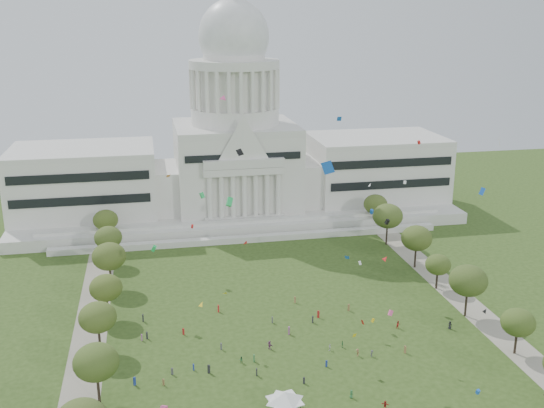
% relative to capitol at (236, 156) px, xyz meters
% --- Properties ---
extents(ground, '(400.00, 400.00, 0.00)m').
position_rel_capitol_xyz_m(ground, '(0.00, -113.59, -22.30)').
color(ground, '#2E4517').
rests_on(ground, ground).
extents(capitol, '(160.00, 64.50, 91.30)m').
position_rel_capitol_xyz_m(capitol, '(0.00, 0.00, 0.00)').
color(capitol, silver).
rests_on(capitol, ground).
extents(path_left, '(8.00, 160.00, 0.04)m').
position_rel_capitol_xyz_m(path_left, '(-48.00, -83.59, -22.28)').
color(path_left, gray).
rests_on(path_left, ground).
extents(path_right, '(8.00, 160.00, 0.04)m').
position_rel_capitol_xyz_m(path_right, '(48.00, -83.59, -22.28)').
color(path_right, gray).
rests_on(path_right, ground).
extents(row_tree_l_1, '(8.86, 8.86, 12.59)m').
position_rel_capitol_xyz_m(row_tree_l_1, '(-44.07, -116.55, -13.34)').
color(row_tree_l_1, black).
rests_on(row_tree_l_1, ground).
extents(row_tree_r_1, '(7.58, 7.58, 10.78)m').
position_rel_capitol_xyz_m(row_tree_r_1, '(46.22, -115.34, -14.64)').
color(row_tree_r_1, black).
rests_on(row_tree_r_1, ground).
extents(row_tree_l_2, '(8.42, 8.42, 11.97)m').
position_rel_capitol_xyz_m(row_tree_l_2, '(-45.04, -96.29, -13.79)').
color(row_tree_l_2, black).
rests_on(row_tree_l_2, ground).
extents(row_tree_r_2, '(9.55, 9.55, 13.58)m').
position_rel_capitol_xyz_m(row_tree_r_2, '(44.17, -96.15, -12.64)').
color(row_tree_r_2, black).
rests_on(row_tree_r_2, ground).
extents(row_tree_l_3, '(8.12, 8.12, 11.55)m').
position_rel_capitol_xyz_m(row_tree_l_3, '(-44.09, -79.67, -14.09)').
color(row_tree_l_3, black).
rests_on(row_tree_l_3, ground).
extents(row_tree_r_3, '(7.01, 7.01, 9.98)m').
position_rel_capitol_xyz_m(row_tree_r_3, '(44.40, -79.10, -15.21)').
color(row_tree_r_3, black).
rests_on(row_tree_r_3, ground).
extents(row_tree_l_4, '(9.29, 9.29, 13.21)m').
position_rel_capitol_xyz_m(row_tree_l_4, '(-44.08, -61.17, -12.90)').
color(row_tree_l_4, black).
rests_on(row_tree_l_4, ground).
extents(row_tree_r_4, '(9.19, 9.19, 13.06)m').
position_rel_capitol_xyz_m(row_tree_r_4, '(44.76, -63.55, -13.01)').
color(row_tree_r_4, black).
rests_on(row_tree_r_4, ground).
extents(row_tree_l_5, '(8.33, 8.33, 11.85)m').
position_rel_capitol_xyz_m(row_tree_l_5, '(-45.22, -42.58, -13.88)').
color(row_tree_l_5, black).
rests_on(row_tree_l_5, ground).
extents(row_tree_r_5, '(9.82, 9.82, 13.96)m').
position_rel_capitol_xyz_m(row_tree_r_5, '(43.49, -43.40, -12.37)').
color(row_tree_r_5, black).
rests_on(row_tree_r_5, ground).
extents(row_tree_l_6, '(8.19, 8.19, 11.64)m').
position_rel_capitol_xyz_m(row_tree_l_6, '(-46.87, -24.45, -14.02)').
color(row_tree_l_6, black).
rests_on(row_tree_l_6, ground).
extents(row_tree_r_6, '(8.42, 8.42, 11.97)m').
position_rel_capitol_xyz_m(row_tree_r_6, '(45.96, -25.46, -13.79)').
color(row_tree_r_6, black).
rests_on(row_tree_r_6, ground).
extents(event_tent, '(9.55, 9.55, 4.44)m').
position_rel_capitol_xyz_m(event_tent, '(-9.07, -126.60, -18.85)').
color(event_tent, '#4C4C4C').
rests_on(event_tent, ground).
extents(person_0, '(1.20, 1.08, 2.05)m').
position_rel_capitol_xyz_m(person_0, '(37.25, -101.75, -21.27)').
color(person_0, '#26262B').
rests_on(person_0, ground).
extents(person_2, '(1.05, 0.78, 1.93)m').
position_rel_capitol_xyz_m(person_2, '(25.11, -99.01, -21.33)').
color(person_2, '#B21E1E').
rests_on(person_2, ground).
extents(person_3, '(0.92, 1.26, 1.75)m').
position_rel_capitol_xyz_m(person_3, '(11.23, -109.51, -21.42)').
color(person_3, olive).
rests_on(person_3, ground).
extents(person_4, '(0.82, 1.08, 1.64)m').
position_rel_capitol_xyz_m(person_4, '(5.88, -105.97, -21.48)').
color(person_4, silver).
rests_on(person_4, ground).
extents(person_5, '(1.49, 1.99, 2.00)m').
position_rel_capitol_xyz_m(person_5, '(-7.34, -102.62, -21.30)').
color(person_5, '#994C8C').
rests_on(person_5, ground).
extents(person_6, '(0.83, 1.00, 1.75)m').
position_rel_capitol_xyz_m(person_6, '(4.87, -124.64, -21.42)').
color(person_6, '#33723F').
rests_on(person_6, ground).
extents(person_8, '(0.80, 0.51, 1.60)m').
position_rel_capitol_xyz_m(person_8, '(-14.62, -107.29, -21.49)').
color(person_8, '#33723F').
rests_on(person_8, ground).
extents(person_9, '(1.14, 1.05, 1.59)m').
position_rel_capitol_xyz_m(person_9, '(14.32, -110.40, -21.50)').
color(person_9, '#4C4C51').
rests_on(person_9, ground).
extents(person_10, '(0.72, 1.00, 1.54)m').
position_rel_capitol_xyz_m(person_10, '(9.08, -105.21, -21.52)').
color(person_10, '#33723F').
rests_on(person_10, ground).
extents(person_11, '(1.64, 1.35, 1.68)m').
position_rel_capitol_xyz_m(person_11, '(10.16, -129.33, -21.46)').
color(person_11, '#B21E1E').
rests_on(person_11, ground).
extents(distant_crowd, '(60.00, 37.89, 1.94)m').
position_rel_capitol_xyz_m(distant_crowd, '(-12.40, -98.05, -21.42)').
color(distant_crowd, navy).
rests_on(distant_crowd, ground).
extents(kite_swarm, '(73.49, 103.83, 54.40)m').
position_rel_capitol_xyz_m(kite_swarm, '(2.57, -105.87, 5.28)').
color(kite_swarm, white).
rests_on(kite_swarm, ground).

